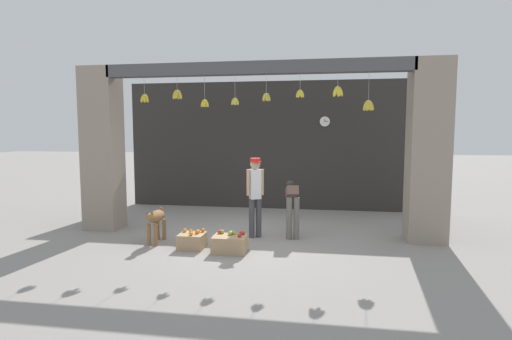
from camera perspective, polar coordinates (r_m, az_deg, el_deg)
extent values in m
plane|color=gray|center=(7.83, -0.53, -9.67)|extent=(60.00, 60.00, 0.00)
cube|color=#2D2B28|center=(10.63, 2.25, 3.52)|extent=(7.77, 0.12, 3.37)
cube|color=gray|center=(8.97, -21.06, 2.79)|extent=(0.70, 0.60, 3.37)
cube|color=gray|center=(8.01, 23.35, 2.42)|extent=(0.70, 0.60, 3.37)
cube|color=#4C4C51|center=(7.77, -0.40, 14.35)|extent=(5.87, 0.24, 0.24)
cylinder|color=#B2AD99|center=(8.35, -15.68, 11.53)|extent=(0.01, 0.01, 0.34)
ellipsoid|color=yellow|center=(8.30, -15.35, 9.84)|extent=(0.12, 0.06, 0.18)
ellipsoid|color=yellow|center=(8.35, -15.38, 9.81)|extent=(0.09, 0.11, 0.19)
ellipsoid|color=yellow|center=(8.37, -15.66, 9.80)|extent=(0.09, 0.11, 0.19)
ellipsoid|color=yellow|center=(8.34, -15.92, 9.81)|extent=(0.12, 0.06, 0.18)
ellipsoid|color=yellow|center=(8.30, -15.89, 9.83)|extent=(0.09, 0.11, 0.19)
ellipsoid|color=yellow|center=(8.28, -15.61, 9.85)|extent=(0.09, 0.11, 0.19)
cylinder|color=#B2AD99|center=(8.16, -11.22, 12.06)|extent=(0.01, 0.01, 0.26)
ellipsoid|color=gold|center=(8.12, -10.85, 10.55)|extent=(0.13, 0.07, 0.20)
ellipsoid|color=gold|center=(8.19, -11.06, 10.51)|extent=(0.07, 0.13, 0.20)
ellipsoid|color=gold|center=(8.16, -11.52, 10.52)|extent=(0.13, 0.07, 0.20)
ellipsoid|color=gold|center=(8.09, -11.31, 10.56)|extent=(0.07, 0.13, 0.20)
cylinder|color=#B2AD99|center=(7.96, -7.36, 11.57)|extent=(0.01, 0.01, 0.45)
ellipsoid|color=yellow|center=(7.93, -7.05, 9.43)|extent=(0.11, 0.06, 0.17)
ellipsoid|color=yellow|center=(7.98, -7.25, 9.40)|extent=(0.06, 0.11, 0.17)
ellipsoid|color=yellow|center=(7.95, -7.62, 9.41)|extent=(0.11, 0.06, 0.17)
ellipsoid|color=yellow|center=(7.90, -7.42, 9.44)|extent=(0.06, 0.11, 0.17)
cylinder|color=#B2AD99|center=(7.74, -3.03, 11.85)|extent=(0.01, 0.01, 0.44)
ellipsoid|color=yellow|center=(7.71, -2.74, 9.75)|extent=(0.10, 0.05, 0.15)
ellipsoid|color=yellow|center=(7.75, -2.96, 9.73)|extent=(0.05, 0.10, 0.15)
ellipsoid|color=yellow|center=(7.73, -3.30, 9.74)|extent=(0.10, 0.05, 0.15)
ellipsoid|color=yellow|center=(7.68, -3.08, 9.77)|extent=(0.05, 0.10, 0.15)
cylinder|color=#B2AD99|center=(7.66, 1.48, 12.24)|extent=(0.01, 0.01, 0.36)
ellipsoid|color=gold|center=(7.62, 1.79, 10.36)|extent=(0.11, 0.06, 0.17)
ellipsoid|color=gold|center=(7.67, 1.61, 10.33)|extent=(0.08, 0.11, 0.17)
ellipsoid|color=gold|center=(7.66, 1.24, 10.34)|extent=(0.10, 0.09, 0.18)
ellipsoid|color=gold|center=(7.61, 1.19, 10.37)|extent=(0.10, 0.09, 0.18)
ellipsoid|color=gold|center=(7.59, 1.53, 10.38)|extent=(0.08, 0.11, 0.17)
cylinder|color=#B2AD99|center=(7.60, 6.33, 12.44)|extent=(0.01, 0.01, 0.30)
ellipsoid|color=yellow|center=(7.58, 6.61, 10.78)|extent=(0.10, 0.06, 0.16)
ellipsoid|color=yellow|center=(7.61, 6.47, 10.76)|extent=(0.08, 0.10, 0.16)
ellipsoid|color=yellow|center=(7.61, 6.17, 10.76)|extent=(0.08, 0.10, 0.16)
ellipsoid|color=yellow|center=(7.58, 6.01, 10.78)|extent=(0.10, 0.06, 0.16)
ellipsoid|color=yellow|center=(7.55, 6.14, 10.81)|extent=(0.08, 0.10, 0.16)
ellipsoid|color=yellow|center=(7.54, 6.45, 10.80)|extent=(0.08, 0.10, 0.16)
cylinder|color=#B2AD99|center=(7.60, 11.62, 12.56)|extent=(0.01, 0.01, 0.26)
ellipsoid|color=yellow|center=(7.57, 11.97, 10.91)|extent=(0.13, 0.07, 0.20)
ellipsoid|color=yellow|center=(7.62, 11.69, 10.88)|extent=(0.09, 0.13, 0.21)
ellipsoid|color=yellow|center=(7.60, 11.26, 10.91)|extent=(0.13, 0.11, 0.21)
ellipsoid|color=yellow|center=(7.54, 11.28, 10.95)|extent=(0.13, 0.11, 0.21)
ellipsoid|color=yellow|center=(7.52, 11.72, 10.95)|extent=(0.09, 0.13, 0.21)
cylinder|color=#B2AD99|center=(7.66, 15.83, 11.44)|extent=(0.01, 0.01, 0.51)
ellipsoid|color=gold|center=(7.64, 16.15, 8.84)|extent=(0.14, 0.07, 0.21)
ellipsoid|color=gold|center=(7.68, 15.96, 8.83)|extent=(0.12, 0.12, 0.22)
ellipsoid|color=gold|center=(7.68, 15.63, 8.83)|extent=(0.09, 0.13, 0.21)
ellipsoid|color=gold|center=(7.65, 15.39, 8.85)|extent=(0.13, 0.10, 0.22)
ellipsoid|color=gold|center=(7.61, 15.43, 8.87)|extent=(0.13, 0.10, 0.22)
ellipsoid|color=gold|center=(7.58, 15.71, 8.88)|extent=(0.09, 0.13, 0.21)
ellipsoid|color=gold|center=(7.60, 16.04, 8.86)|extent=(0.12, 0.12, 0.22)
ellipsoid|color=olive|center=(7.63, -14.05, -6.43)|extent=(0.23, 0.56, 0.22)
cylinder|color=olive|center=(7.49, -14.12, -9.00)|extent=(0.07, 0.07, 0.40)
cylinder|color=olive|center=(7.53, -15.06, -8.93)|extent=(0.07, 0.07, 0.40)
cylinder|color=olive|center=(7.86, -12.98, -8.27)|extent=(0.07, 0.07, 0.40)
cylinder|color=olive|center=(7.91, -13.88, -8.21)|extent=(0.07, 0.07, 0.40)
ellipsoid|color=olive|center=(7.35, -14.93, -6.52)|extent=(0.15, 0.21, 0.15)
cone|color=brown|center=(7.31, -14.63, -5.93)|extent=(0.05, 0.05, 0.06)
cone|color=brown|center=(7.35, -15.27, -5.90)|extent=(0.05, 0.05, 0.06)
cylinder|color=olive|center=(7.90, -13.24, -5.84)|extent=(0.05, 0.18, 0.23)
cylinder|color=#424247|center=(7.81, 0.38, -6.85)|extent=(0.11, 0.11, 0.76)
cylinder|color=#424247|center=(7.77, -0.61, -6.91)|extent=(0.11, 0.11, 0.76)
cube|color=white|center=(7.68, -0.11, -2.02)|extent=(0.25, 0.24, 0.57)
cylinder|color=tan|center=(7.71, 0.89, -1.73)|extent=(0.06, 0.06, 0.50)
cylinder|color=tan|center=(7.64, -1.12, -1.80)|extent=(0.06, 0.06, 0.50)
sphere|color=tan|center=(7.64, -0.11, 0.84)|extent=(0.20, 0.20, 0.20)
cylinder|color=red|center=(7.63, -0.11, 1.46)|extent=(0.20, 0.20, 0.07)
cube|color=red|center=(7.54, 0.09, 1.19)|extent=(0.20, 0.17, 0.01)
cylinder|color=#6B665B|center=(7.68, 4.75, -6.91)|extent=(0.11, 0.11, 0.81)
cylinder|color=#6B665B|center=(7.69, 5.80, -6.90)|extent=(0.11, 0.11, 0.81)
cube|color=brown|center=(7.87, 5.14, -3.08)|extent=(0.31, 0.62, 0.31)
sphere|color=black|center=(8.22, 4.93, -2.18)|extent=(0.19, 0.19, 0.19)
cube|color=tan|center=(7.23, -9.12, -9.97)|extent=(0.44, 0.41, 0.26)
sphere|color=orange|center=(7.28, -7.59, -8.54)|extent=(0.07, 0.07, 0.07)
sphere|color=orange|center=(7.16, -8.44, -8.78)|extent=(0.07, 0.07, 0.07)
sphere|color=orange|center=(7.22, -8.26, -8.66)|extent=(0.07, 0.07, 0.07)
sphere|color=orange|center=(7.25, -9.27, -8.63)|extent=(0.07, 0.07, 0.07)
sphere|color=orange|center=(7.08, -9.27, -8.97)|extent=(0.07, 0.07, 0.07)
sphere|color=orange|center=(7.33, -10.14, -8.48)|extent=(0.07, 0.07, 0.07)
cube|color=tan|center=(6.93, -3.77, -10.51)|extent=(0.57, 0.42, 0.28)
sphere|color=red|center=(6.79, -2.37, -9.32)|extent=(0.07, 0.07, 0.07)
sphere|color=#99B238|center=(6.97, -3.19, -8.94)|extent=(0.07, 0.07, 0.07)
sphere|color=red|center=(7.06, -5.05, -8.76)|extent=(0.07, 0.07, 0.07)
sphere|color=red|center=(6.93, -2.11, -9.01)|extent=(0.07, 0.07, 0.07)
sphere|color=#99B238|center=(7.05, -4.83, -8.78)|extent=(0.07, 0.07, 0.07)
sphere|color=red|center=(6.95, -1.88, -8.98)|extent=(0.07, 0.07, 0.07)
sphere|color=#99B238|center=(6.98, -3.61, -8.91)|extent=(0.07, 0.07, 0.07)
sphere|color=red|center=(7.05, -5.23, -8.78)|extent=(0.07, 0.07, 0.07)
sphere|color=#99B238|center=(6.92, -3.73, -9.04)|extent=(0.07, 0.07, 0.07)
cylinder|color=#38934C|center=(7.56, -10.30, -9.47)|extent=(0.07, 0.07, 0.22)
cylinder|color=black|center=(7.53, -10.31, -8.57)|extent=(0.04, 0.04, 0.02)
cylinder|color=black|center=(10.48, 9.80, 6.84)|extent=(0.27, 0.01, 0.27)
cylinder|color=white|center=(10.47, 9.80, 6.85)|extent=(0.26, 0.02, 0.26)
cube|color=black|center=(10.45, 9.81, 7.00)|extent=(0.01, 0.01, 0.07)
cube|color=black|center=(10.45, 10.02, 6.84)|extent=(0.10, 0.01, 0.01)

